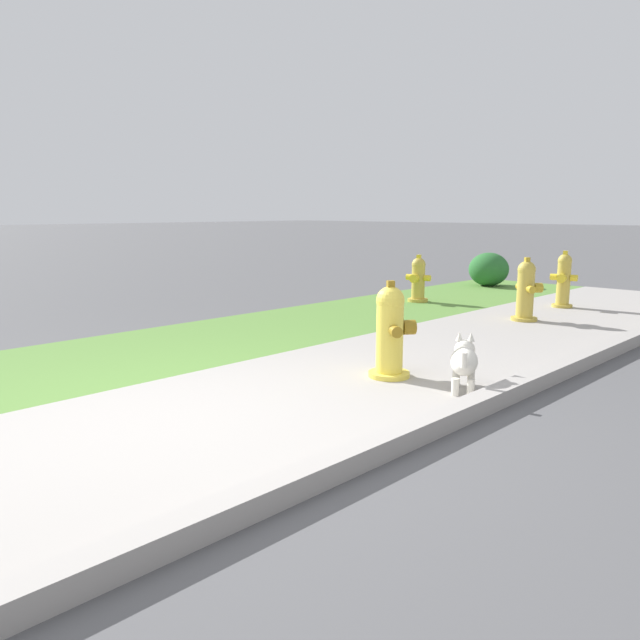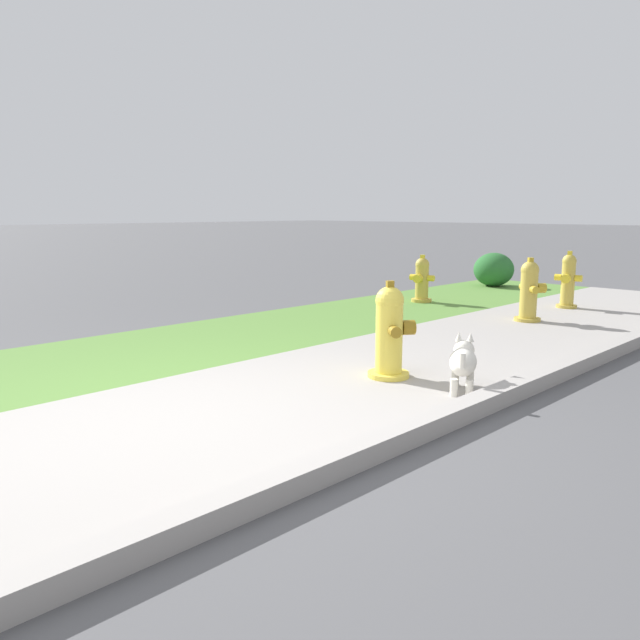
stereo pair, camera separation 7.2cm
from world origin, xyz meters
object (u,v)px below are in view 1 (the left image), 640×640
(fire_hydrant_mid_block, at_px, (564,280))
(fire_hydrant_by_grass_verge, at_px, (526,291))
(fire_hydrant_across_street, at_px, (418,280))
(fire_hydrant_near_corner, at_px, (390,332))
(small_white_dog, at_px, (464,360))
(shrub_bush_far_verge, at_px, (489,269))

(fire_hydrant_mid_block, relative_size, fire_hydrant_by_grass_verge, 1.01)
(fire_hydrant_mid_block, xyz_separation_m, fire_hydrant_across_street, (-0.92, 1.79, -0.05))
(fire_hydrant_mid_block, xyz_separation_m, fire_hydrant_near_corner, (-4.61, -0.55, -0.00))
(fire_hydrant_mid_block, distance_m, fire_hydrant_by_grass_verge, 1.37)
(fire_hydrant_across_street, distance_m, small_white_dog, 4.66)
(fire_hydrant_across_street, relative_size, shrub_bush_far_verge, 0.99)
(fire_hydrant_near_corner, height_order, shrub_bush_far_verge, fire_hydrant_near_corner)
(fire_hydrant_by_grass_verge, relative_size, small_white_dog, 1.54)
(fire_hydrant_near_corner, relative_size, small_white_dog, 1.55)
(fire_hydrant_mid_block, height_order, fire_hydrant_by_grass_verge, fire_hydrant_mid_block)
(fire_hydrant_mid_block, bearing_deg, fire_hydrant_by_grass_verge, 83.29)
(fire_hydrant_mid_block, height_order, fire_hydrant_across_street, fire_hydrant_mid_block)
(fire_hydrant_mid_block, height_order, shrub_bush_far_verge, fire_hydrant_mid_block)
(fire_hydrant_by_grass_verge, relative_size, fire_hydrant_across_street, 1.12)
(fire_hydrant_near_corner, bearing_deg, small_white_dog, 43.65)
(fire_hydrant_by_grass_verge, relative_size, fire_hydrant_near_corner, 0.99)
(shrub_bush_far_verge, bearing_deg, fire_hydrant_near_corner, -157.38)
(fire_hydrant_across_street, bearing_deg, small_white_dog, 117.53)
(fire_hydrant_by_grass_verge, height_order, fire_hydrant_across_street, fire_hydrant_by_grass_verge)
(fire_hydrant_by_grass_verge, bearing_deg, fire_hydrant_mid_block, 133.75)
(fire_hydrant_by_grass_verge, height_order, small_white_dog, fire_hydrant_by_grass_verge)
(fire_hydrant_mid_block, xyz_separation_m, small_white_dog, (-4.52, -1.18, -0.15))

